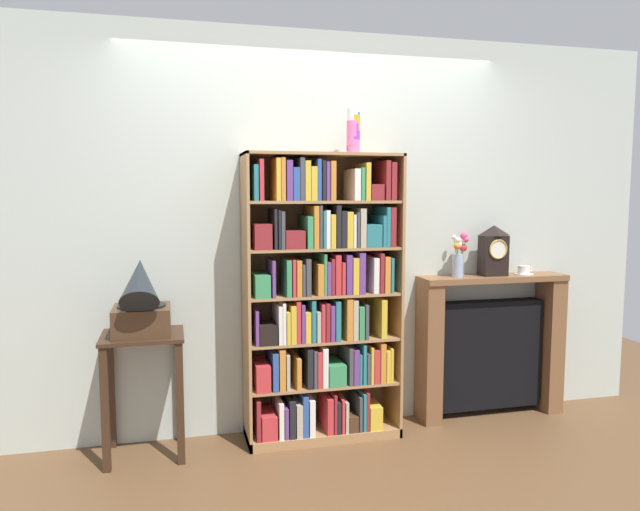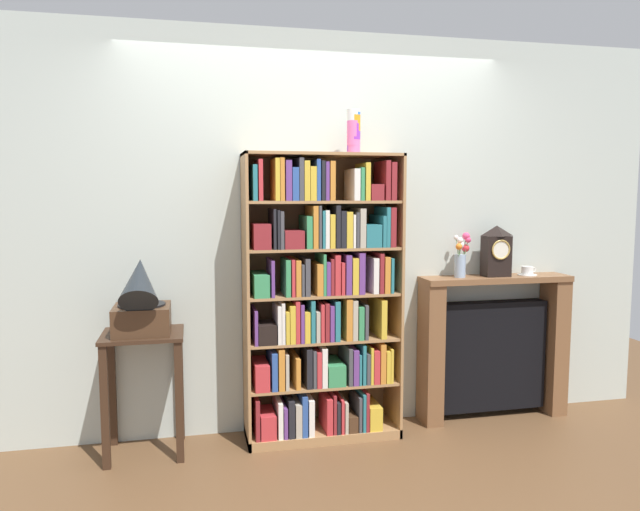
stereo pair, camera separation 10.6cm
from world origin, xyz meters
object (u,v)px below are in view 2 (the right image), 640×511
at_px(teacup_with_saucer, 527,271).
at_px(bookshelf, 322,304).
at_px(cup_stack, 354,132).
at_px(flower_vase, 461,256).
at_px(gramophone, 141,302).
at_px(mantel_clock, 496,251).
at_px(fireplace_mantel, 492,348).
at_px(side_table_left, 144,369).

bearing_deg(teacup_with_saucer, bookshelf, -177.34).
distance_m(cup_stack, flower_vase, 1.13).
bearing_deg(gramophone, mantel_clock, 3.16).
distance_m(cup_stack, fireplace_mantel, 1.81).
xyz_separation_m(cup_stack, fireplace_mantel, (1.05, 0.07, -1.47)).
bearing_deg(mantel_clock, teacup_with_saucer, 0.62).
relative_size(side_table_left, flower_vase, 2.45).
relative_size(bookshelf, gramophone, 3.50).
bearing_deg(side_table_left, teacup_with_saucer, 1.86).
xyz_separation_m(cup_stack, flower_vase, (0.78, 0.05, -0.81)).
height_order(gramophone, fireplace_mantel, gramophone).
bearing_deg(fireplace_mantel, side_table_left, -177.48).
distance_m(gramophone, teacup_with_saucer, 2.61).
xyz_separation_m(fireplace_mantel, mantel_clock, (-0.00, -0.02, 0.69)).
xyz_separation_m(bookshelf, cup_stack, (0.21, 0.02, 1.09)).
bearing_deg(flower_vase, side_table_left, -177.57).
height_order(mantel_clock, flower_vase, mantel_clock).
distance_m(gramophone, mantel_clock, 2.37).
height_order(side_table_left, teacup_with_saucer, teacup_with_saucer).
relative_size(side_table_left, teacup_with_saucer, 5.57).
bearing_deg(bookshelf, cup_stack, 6.15).
distance_m(fireplace_mantel, flower_vase, 0.71).
bearing_deg(teacup_with_saucer, cup_stack, -177.92).
bearing_deg(flower_vase, teacup_with_saucer, -0.55).
bearing_deg(bookshelf, flower_vase, 4.28).
distance_m(flower_vase, teacup_with_saucer, 0.52).
height_order(gramophone, flower_vase, flower_vase).
bearing_deg(mantel_clock, flower_vase, 178.35).
relative_size(bookshelf, teacup_with_saucer, 13.60).
bearing_deg(flower_vase, bookshelf, -175.72).
distance_m(side_table_left, teacup_with_saucer, 2.66).
xyz_separation_m(bookshelf, side_table_left, (-1.11, -0.01, -0.35)).
xyz_separation_m(bookshelf, mantel_clock, (1.25, 0.07, 0.31)).
relative_size(mantel_clock, flower_vase, 1.15).
height_order(gramophone, mantel_clock, mantel_clock).
distance_m(side_table_left, flower_vase, 2.20).
height_order(bookshelf, side_table_left, bookshelf).
relative_size(fireplace_mantel, mantel_clock, 3.03).
relative_size(cup_stack, teacup_with_saucer, 2.08).
relative_size(gramophone, flower_vase, 1.70).
distance_m(side_table_left, mantel_clock, 2.45).
distance_m(bookshelf, teacup_with_saucer, 1.51).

